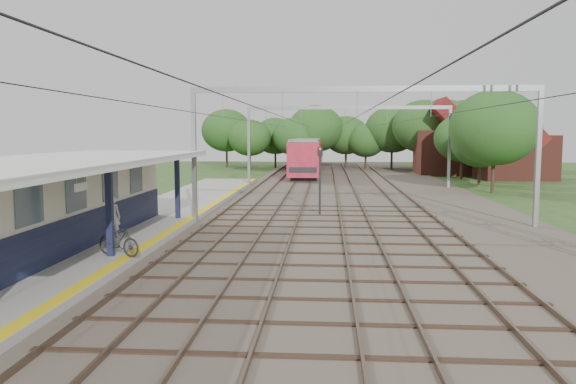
{
  "coord_description": "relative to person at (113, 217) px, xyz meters",
  "views": [
    {
      "loc": [
        1.75,
        -13.1,
        4.68
      ],
      "look_at": [
        -0.3,
        16.25,
        1.6
      ],
      "focal_mm": 35.0,
      "sensor_mm": 36.0,
      "label": 1
    }
  ],
  "objects": [
    {
      "name": "tree_band",
      "position": [
        11.01,
        47.63,
        3.7
      ],
      "size": [
        31.72,
        30.88,
        8.82
      ],
      "color": "#382619",
      "rests_on": "ground"
    },
    {
      "name": "person",
      "position": [
        0.0,
        0.0,
        0.0
      ],
      "size": [
        0.65,
        0.44,
        1.74
      ],
      "primitive_type": "imported",
      "rotation": [
        0.0,
        0.0,
        3.18
      ],
      "color": "beige",
      "rests_on": "platform"
    },
    {
      "name": "bicycle",
      "position": [
        1.57,
        -3.52,
        -0.33
      ],
      "size": [
        1.88,
        1.15,
        1.09
      ],
      "primitive_type": "imported",
      "rotation": [
        0.0,
        0.0,
        1.19
      ],
      "color": "black",
      "rests_on": "platform"
    },
    {
      "name": "house_far",
      "position": [
        23.17,
        42.51,
        2.01
      ],
      "size": [
        8.0,
        6.12,
        8.66
      ],
      "color": "brown",
      "rests_on": "ground"
    },
    {
      "name": "train",
      "position": [
        6.67,
        48.43,
        1.01
      ],
      "size": [
        3.06,
        38.12,
        4.01
      ],
      "color": "black",
      "rests_on": "ballast_bed"
    },
    {
      "name": "rail_tracks",
      "position": [
        8.67,
        20.51,
        -1.05
      ],
      "size": [
        11.8,
        88.0,
        0.15
      ],
      "color": "brown",
      "rests_on": "ballast_bed"
    },
    {
      "name": "yellow_stripe",
      "position": [
        1.92,
        4.51,
        -0.87
      ],
      "size": [
        0.45,
        52.0,
        0.01
      ],
      "primitive_type": "cube",
      "color": "yellow",
      "rests_on": "platform"
    },
    {
      "name": "station_building",
      "position": [
        -1.71,
        -2.49,
        0.82
      ],
      "size": [
        3.41,
        18.0,
        3.4
      ],
      "color": "beige",
      "rests_on": "platform"
    },
    {
      "name": "ballast_bed",
      "position": [
        11.17,
        20.51,
        -1.17
      ],
      "size": [
        18.0,
        90.0,
        0.1
      ],
      "primitive_type": "cube",
      "color": "#473D33",
      "rests_on": "ground"
    },
    {
      "name": "house_near",
      "position": [
        28.17,
        36.51,
        1.77
      ],
      "size": [
        7.0,
        6.12,
        7.89
      ],
      "color": "brown",
      "rests_on": "ground"
    },
    {
      "name": "catenary_system",
      "position": [
        10.56,
        15.79,
        4.29
      ],
      "size": [
        17.22,
        88.0,
        7.0
      ],
      "color": "gray",
      "rests_on": "ground"
    },
    {
      "name": "platform",
      "position": [
        -0.33,
        4.51,
        -1.05
      ],
      "size": [
        5.0,
        52.0,
        0.35
      ],
      "primitive_type": "cube",
      "color": "gray",
      "rests_on": "ground"
    },
    {
      "name": "signal_post",
      "position": [
        8.52,
        9.01,
        1.14
      ],
      "size": [
        0.31,
        0.29,
        3.9
      ],
      "rotation": [
        0.0,
        0.0,
        -0.38
      ],
      "color": "black",
      "rests_on": "ground"
    },
    {
      "name": "canopy",
      "position": [
        -0.6,
        -3.49,
        2.42
      ],
      "size": [
        6.4,
        20.0,
        3.44
      ],
      "color": "#101533",
      "rests_on": "platform"
    },
    {
      "name": "ground",
      "position": [
        7.17,
        -9.49,
        -1.22
      ],
      "size": [
        160.0,
        160.0,
        0.0
      ],
      "primitive_type": "plane",
      "color": "#2D4C1E",
      "rests_on": "ground"
    }
  ]
}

